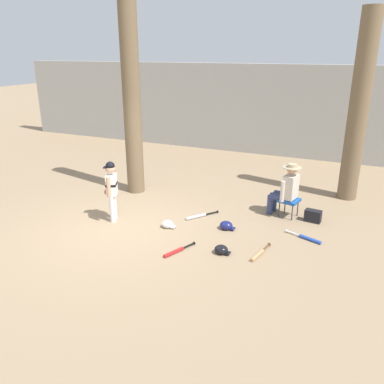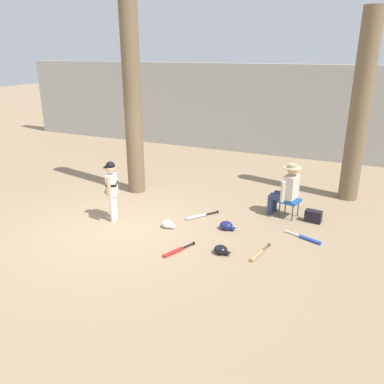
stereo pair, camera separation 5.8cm
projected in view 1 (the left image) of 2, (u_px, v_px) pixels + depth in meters
ground_plane at (115, 231)px, 7.91m from camera, size 60.00×60.00×0.00m
concrete_back_wall at (235, 108)px, 13.80m from camera, size 18.00×0.36×3.04m
tree_near_player at (132, 101)px, 9.40m from camera, size 0.56×0.56×5.13m
tree_behind_spectator at (357, 119)px, 9.06m from camera, size 0.62×0.62×4.49m
young_ballplayer at (111, 187)px, 8.20m from camera, size 0.48×0.54×1.31m
folding_stool at (289, 201)px, 8.49m from camera, size 0.48×0.48×0.41m
seated_spectator at (286, 188)px, 8.45m from camera, size 0.68×0.54×1.20m
handbag_beside_stool at (313, 216)px, 8.31m from camera, size 0.36×0.22×0.26m
bat_aluminum_silver at (198, 216)px, 8.55m from camera, size 0.53×0.70×0.07m
bat_wood_tan at (259, 254)px, 6.96m from camera, size 0.20×0.73×0.07m
bat_blue_youth at (307, 238)px, 7.54m from camera, size 0.73×0.33×0.07m
bat_red_barrel at (176, 251)px, 7.06m from camera, size 0.34×0.71×0.07m
batting_helmet_white at (168, 224)px, 8.06m from camera, size 0.29×0.22×0.17m
batting_helmet_navy at (226, 226)px, 7.98m from camera, size 0.32×0.25×0.18m
batting_helmet_black at (221, 250)px, 7.02m from camera, size 0.30×0.23×0.17m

